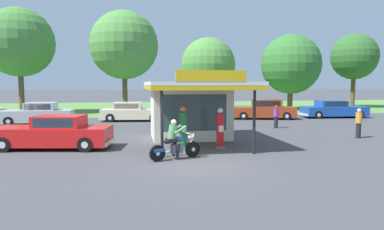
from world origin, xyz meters
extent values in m
plane|color=#424247|center=(0.00, 0.00, 0.00)|extent=(300.00, 300.00, 0.00)
cube|color=#56843D|center=(0.00, 30.00, 0.00)|extent=(120.00, 24.00, 0.01)
cube|color=silver|center=(0.81, 6.08, 1.44)|extent=(4.08, 3.01, 2.89)
cube|color=#384C56|center=(0.81, 4.60, 1.50)|extent=(3.27, 0.05, 1.85)
cube|color=silver|center=(0.81, 4.41, 2.97)|extent=(4.78, 6.86, 0.16)
cube|color=gold|center=(0.81, 4.41, 2.79)|extent=(4.78, 6.86, 0.18)
cube|color=gold|center=(0.81, 1.01, 3.27)|extent=(2.86, 0.08, 0.44)
cylinder|color=black|center=(2.75, 1.38, 1.44)|extent=(0.12, 0.12, 2.89)
cylinder|color=black|center=(-1.13, 1.38, 1.44)|extent=(0.12, 0.12, 2.89)
cube|color=slate|center=(-0.05, 2.86, 0.05)|extent=(0.44, 0.44, 0.10)
cylinder|color=#1E6B33|center=(-0.05, 2.86, 0.89)|extent=(0.34, 0.34, 1.58)
cube|color=white|center=(-0.05, 2.68, 0.97)|extent=(0.22, 0.02, 0.28)
sphere|color=orange|center=(-0.05, 2.86, 1.82)|extent=(0.26, 0.26, 0.26)
cube|color=slate|center=(1.66, 2.86, 0.05)|extent=(0.44, 0.44, 0.10)
cylinder|color=red|center=(1.66, 2.86, 0.85)|extent=(0.34, 0.34, 1.50)
cube|color=white|center=(1.66, 2.68, 0.92)|extent=(0.22, 0.02, 0.28)
sphere|color=white|center=(1.66, 2.86, 1.74)|extent=(0.26, 0.26, 0.26)
cylinder|color=black|center=(0.09, 1.21, 0.32)|extent=(0.63, 0.33, 0.64)
cylinder|color=silver|center=(0.09, 1.21, 0.32)|extent=(0.19, 0.17, 0.16)
cylinder|color=black|center=(-1.38, 0.64, 0.32)|extent=(0.63, 0.33, 0.64)
cylinder|color=silver|center=(-1.38, 0.64, 0.32)|extent=(0.19, 0.17, 0.16)
ellipsoid|color=#1E4C8C|center=(-0.55, 0.96, 0.78)|extent=(0.61, 0.43, 0.24)
cube|color=#59595E|center=(-0.60, 0.94, 0.42)|extent=(0.50, 0.38, 0.36)
cube|color=black|center=(-0.88, 0.84, 0.72)|extent=(0.54, 0.42, 0.10)
cylinder|color=silver|center=(0.00, 1.18, 0.60)|extent=(0.37, 0.20, 0.71)
cylinder|color=silver|center=(-0.12, 1.13, 0.98)|extent=(0.29, 0.67, 0.04)
sphere|color=silver|center=(-0.02, 1.17, 0.82)|extent=(0.16, 0.16, 0.16)
cube|color=#1E4C8C|center=(-1.33, 0.66, 0.44)|extent=(0.48, 0.33, 0.12)
cylinder|color=silver|center=(-1.02, 0.93, 0.28)|extent=(0.69, 0.33, 0.18)
cube|color=black|center=(-0.81, 0.86, 0.78)|extent=(0.50, 0.46, 0.14)
cylinder|color=black|center=(-0.68, 1.08, 0.38)|extent=(0.20, 0.26, 0.56)
cylinder|color=black|center=(-0.57, 0.78, 0.38)|extent=(0.20, 0.26, 0.56)
cylinder|color=#4C8C4C|center=(-0.77, 0.88, 1.09)|extent=(0.50, 0.45, 0.60)
sphere|color=beige|center=(-0.72, 0.90, 1.47)|extent=(0.22, 0.22, 0.22)
cylinder|color=#4C8C4C|center=(-0.62, 1.15, 1.18)|extent=(0.53, 0.28, 0.31)
cylinder|color=#4C8C4C|center=(-0.48, 0.78, 1.18)|extent=(0.53, 0.28, 0.31)
cube|color=red|center=(-5.92, 4.15, 0.59)|extent=(5.44, 2.72, 0.81)
cube|color=red|center=(-5.55, 4.08, 1.25)|extent=(2.31, 1.97, 0.52)
cube|color=#283847|center=(-6.54, 4.26, 1.25)|extent=(0.29, 1.44, 0.42)
cube|color=#283847|center=(-5.68, 3.29, 1.25)|extent=(1.73, 0.33, 0.40)
cube|color=#283847|center=(-5.41, 4.88, 1.25)|extent=(1.73, 0.33, 0.40)
cube|color=silver|center=(-3.32, 3.70, 0.30)|extent=(0.42, 1.77, 0.18)
sphere|color=white|center=(-8.42, 5.19, 0.63)|extent=(0.18, 0.18, 0.18)
cylinder|color=black|center=(-7.81, 3.59, 0.33)|extent=(0.68, 0.31, 0.66)
cylinder|color=silver|center=(-7.81, 3.59, 0.33)|extent=(0.33, 0.27, 0.30)
cylinder|color=black|center=(-7.51, 5.31, 0.33)|extent=(0.68, 0.31, 0.66)
cylinder|color=silver|center=(-7.51, 5.31, 0.33)|extent=(0.33, 0.27, 0.30)
cylinder|color=black|center=(-4.32, 2.99, 0.33)|extent=(0.68, 0.31, 0.66)
cylinder|color=silver|center=(-4.32, 2.99, 0.33)|extent=(0.33, 0.27, 0.30)
cylinder|color=black|center=(-4.02, 4.71, 0.33)|extent=(0.68, 0.31, 0.66)
cylinder|color=silver|center=(-4.02, 4.71, 0.33)|extent=(0.33, 0.27, 0.30)
cube|color=#B7B7BC|center=(-9.10, 14.16, 0.60)|extent=(4.91, 1.92, 0.85)
cube|color=#B7B7BC|center=(-8.84, 14.16, 1.30)|extent=(2.05, 1.68, 0.55)
cube|color=#283847|center=(-9.84, 14.16, 1.30)|extent=(0.04, 1.49, 0.44)
cube|color=#283847|center=(-8.84, 13.34, 1.30)|extent=(1.75, 0.03, 0.42)
cube|color=#283847|center=(-8.84, 14.99, 1.30)|extent=(1.75, 0.03, 0.42)
cube|color=silver|center=(-11.58, 14.16, 0.30)|extent=(0.12, 1.82, 0.18)
cube|color=silver|center=(-6.61, 14.16, 0.30)|extent=(0.12, 1.82, 0.18)
sphere|color=white|center=(-11.59, 14.77, 0.65)|extent=(0.18, 0.18, 0.18)
cylinder|color=black|center=(-10.77, 13.27, 0.33)|extent=(0.66, 0.20, 0.66)
cylinder|color=silver|center=(-10.77, 13.27, 0.33)|extent=(0.30, 0.22, 0.30)
cylinder|color=black|center=(-10.77, 15.06, 0.33)|extent=(0.66, 0.20, 0.66)
cylinder|color=silver|center=(-10.77, 15.06, 0.33)|extent=(0.30, 0.22, 0.30)
cylinder|color=black|center=(-7.42, 13.27, 0.33)|extent=(0.66, 0.20, 0.66)
cylinder|color=silver|center=(-7.42, 13.27, 0.33)|extent=(0.30, 0.22, 0.30)
cylinder|color=black|center=(-7.43, 15.06, 0.33)|extent=(0.66, 0.20, 0.66)
cylinder|color=silver|center=(-7.43, 15.06, 0.33)|extent=(0.30, 0.22, 0.30)
cube|color=#993819|center=(8.53, 14.71, 0.59)|extent=(5.39, 2.94, 0.83)
cube|color=#993819|center=(8.78, 14.65, 1.31)|extent=(2.61, 2.09, 0.62)
cube|color=#283847|center=(7.67, 14.91, 1.31)|extent=(0.36, 1.40, 0.49)
cube|color=#283847|center=(8.60, 13.88, 1.31)|extent=(1.91, 0.47, 0.47)
cube|color=#283847|center=(8.96, 15.42, 1.31)|extent=(1.91, 0.47, 0.47)
cube|color=silver|center=(6.01, 15.29, 0.30)|extent=(0.51, 1.72, 0.18)
cube|color=silver|center=(11.05, 14.12, 0.30)|extent=(0.51, 1.72, 0.18)
sphere|color=white|center=(5.87, 14.72, 0.63)|extent=(0.18, 0.18, 0.18)
sphere|color=white|center=(6.14, 15.86, 0.63)|extent=(0.18, 0.18, 0.18)
cylinder|color=black|center=(6.65, 14.27, 0.33)|extent=(0.69, 0.34, 0.66)
cylinder|color=silver|center=(6.65, 14.27, 0.33)|extent=(0.34, 0.28, 0.30)
cylinder|color=black|center=(7.03, 15.93, 0.33)|extent=(0.69, 0.34, 0.66)
cylinder|color=silver|center=(7.03, 15.93, 0.33)|extent=(0.34, 0.28, 0.30)
cylinder|color=black|center=(10.03, 13.48, 0.33)|extent=(0.69, 0.34, 0.66)
cylinder|color=silver|center=(10.03, 13.48, 0.33)|extent=(0.34, 0.28, 0.30)
cylinder|color=black|center=(10.42, 15.14, 0.33)|extent=(0.69, 0.34, 0.66)
cylinder|color=silver|center=(10.42, 15.14, 0.33)|extent=(0.34, 0.28, 0.30)
cube|color=beige|center=(-2.19, 15.08, 0.56)|extent=(5.08, 2.43, 0.76)
cube|color=beige|center=(-2.59, 15.13, 1.21)|extent=(2.32, 1.87, 0.54)
cube|color=#283847|center=(-1.55, 15.00, 1.21)|extent=(0.22, 1.43, 0.43)
cube|color=#283847|center=(-2.50, 15.92, 1.21)|extent=(1.81, 0.25, 0.41)
cube|color=#283847|center=(-2.69, 14.34, 1.21)|extent=(1.81, 0.25, 0.41)
cube|color=silver|center=(0.26, 14.78, 0.30)|extent=(0.33, 1.76, 0.18)
cube|color=silver|center=(-4.65, 15.38, 0.30)|extent=(0.33, 1.76, 0.18)
sphere|color=white|center=(0.35, 15.36, 0.60)|extent=(0.18, 0.18, 0.18)
sphere|color=white|center=(0.20, 14.19, 0.60)|extent=(0.18, 0.18, 0.18)
cylinder|color=black|center=(-0.44, 15.73, 0.33)|extent=(0.68, 0.28, 0.66)
cylinder|color=silver|center=(-0.44, 15.73, 0.33)|extent=(0.32, 0.25, 0.30)
cylinder|color=black|center=(-0.65, 14.02, 0.33)|extent=(0.68, 0.28, 0.66)
cylinder|color=silver|center=(-0.65, 14.02, 0.33)|extent=(0.32, 0.25, 0.30)
cylinder|color=black|center=(-3.74, 16.14, 0.33)|extent=(0.68, 0.28, 0.66)
cylinder|color=silver|center=(-3.74, 16.14, 0.33)|extent=(0.32, 0.25, 0.30)
cylinder|color=black|center=(-3.95, 14.43, 0.33)|extent=(0.68, 0.28, 0.66)
cylinder|color=silver|center=(-3.95, 14.43, 0.33)|extent=(0.32, 0.25, 0.30)
cube|color=#19479E|center=(15.02, 14.74, 0.57)|extent=(5.54, 2.36, 0.78)
cube|color=#19479E|center=(14.75, 14.76, 1.22)|extent=(2.45, 1.88, 0.53)
cube|color=#283847|center=(15.89, 14.67, 1.22)|extent=(0.16, 1.51, 0.42)
cube|color=#283847|center=(14.82, 15.59, 1.22)|extent=(1.97, 0.19, 0.40)
cube|color=#283847|center=(14.68, 13.92, 1.22)|extent=(1.97, 0.19, 0.40)
cube|color=silver|center=(17.74, 14.52, 0.30)|extent=(0.27, 1.84, 0.18)
cube|color=silver|center=(12.30, 14.95, 0.30)|extent=(0.27, 1.84, 0.18)
sphere|color=white|center=(17.80, 15.14, 0.61)|extent=(0.18, 0.18, 0.18)
sphere|color=white|center=(17.70, 13.90, 0.61)|extent=(0.18, 0.18, 0.18)
cylinder|color=black|center=(16.92, 15.50, 0.33)|extent=(0.67, 0.25, 0.66)
cylinder|color=silver|center=(16.92, 15.50, 0.33)|extent=(0.31, 0.24, 0.30)
cylinder|color=black|center=(16.78, 13.68, 0.33)|extent=(0.67, 0.25, 0.66)
cylinder|color=silver|center=(16.78, 13.68, 0.33)|extent=(0.31, 0.24, 0.30)
cylinder|color=black|center=(13.26, 15.79, 0.33)|extent=(0.67, 0.25, 0.66)
cylinder|color=silver|center=(13.26, 15.79, 0.33)|extent=(0.31, 0.24, 0.30)
cylinder|color=black|center=(13.12, 13.98, 0.33)|extent=(0.67, 0.25, 0.66)
cylinder|color=silver|center=(13.12, 13.98, 0.33)|extent=(0.31, 0.24, 0.30)
cube|color=silver|center=(-12.56, 17.71, 0.30)|extent=(0.59, 1.75, 0.18)
cube|color=#7AC6D1|center=(2.93, 18.36, 0.57)|extent=(5.55, 2.98, 0.78)
cube|color=#7AC6D1|center=(2.74, 18.40, 1.24)|extent=(2.45, 2.03, 0.56)
cube|color=#283847|center=(3.75, 18.16, 1.24)|extent=(0.37, 1.37, 0.45)
cube|color=#283847|center=(2.92, 19.15, 1.24)|extent=(1.77, 0.46, 0.42)
cube|color=#283847|center=(2.55, 17.65, 1.24)|extent=(1.77, 0.46, 0.42)
cube|color=silver|center=(5.52, 17.73, 0.30)|extent=(0.52, 1.68, 0.18)
cube|color=silver|center=(0.33, 18.98, 0.30)|extent=(0.52, 1.68, 0.18)
sphere|color=white|center=(5.67, 18.28, 0.61)|extent=(0.18, 0.18, 0.18)
sphere|color=white|center=(5.40, 17.17, 0.61)|extent=(0.18, 0.18, 0.18)
cylinder|color=black|center=(4.87, 18.74, 0.33)|extent=(0.69, 0.35, 0.66)
cylinder|color=silver|center=(4.87, 18.74, 0.33)|extent=(0.34, 0.28, 0.30)
cylinder|color=black|center=(4.48, 17.12, 0.33)|extent=(0.69, 0.35, 0.66)
cylinder|color=silver|center=(4.48, 17.12, 0.33)|extent=(0.34, 0.28, 0.30)
cylinder|color=black|center=(1.38, 19.59, 0.33)|extent=(0.69, 0.35, 0.66)
cylinder|color=silver|center=(1.38, 19.59, 0.33)|extent=(0.34, 0.28, 0.30)
cylinder|color=black|center=(0.99, 17.97, 0.33)|extent=(0.69, 0.35, 0.66)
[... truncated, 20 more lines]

